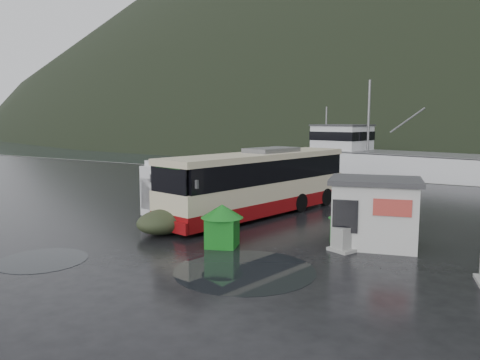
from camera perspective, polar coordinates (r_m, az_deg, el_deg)
The scene contains 12 objects.
ground at distance 20.85m, azimuth -3.76°, elevation -5.61°, with size 160.00×160.00×0.00m, color black.
harbor_water at distance 127.21m, azimuth 26.27°, elevation 4.47°, with size 300.00×180.00×0.02m, color black.
quay_edge at distance 38.70m, azimuth 13.59°, elevation 0.20°, with size 160.00×0.60×1.50m, color #999993.
coach_bus at distance 23.31m, azimuth 2.34°, elevation -4.21°, with size 2.93×11.66×3.29m, color beige, non-canonical shape.
white_van at distance 24.07m, azimuth -4.30°, elevation -3.86°, with size 2.31×6.72×2.82m, color silver, non-canonical shape.
waste_bin_left at distance 18.69m, azimuth 12.64°, elevation -7.29°, with size 0.94×0.94×1.31m, color #136E1A, non-canonical shape.
waste_bin_right at distance 17.53m, azimuth -2.18°, elevation -8.09°, with size 1.13×1.13×1.58m, color #136E1A, non-canonical shape.
dome_tent at distance 19.72m, azimuth -9.10°, elevation -6.44°, with size 1.84×2.58×1.01m, color #2F3821, non-canonical shape.
ticket_kiosk at distance 18.31m, azimuth 15.93°, elevation -7.70°, with size 3.25×2.46×2.54m, color silver, non-canonical shape.
jersey_barrier_a at distance 17.70m, azimuth 13.43°, elevation -8.14°, with size 0.87×1.75×0.87m, color #999993, non-canonical shape.
fishing_trawler at distance 44.31m, azimuth 18.36°, elevation 0.91°, with size 24.06×5.29×9.63m, color silver, non-canonical shape.
puddles at distance 16.24m, azimuth -0.31°, elevation -9.33°, with size 11.44×12.96×0.01m.
Camera 1 is at (11.76, -16.57, 4.66)m, focal length 35.00 mm.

